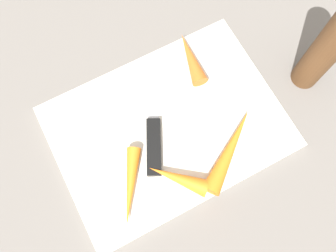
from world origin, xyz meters
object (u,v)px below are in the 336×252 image
object	(u,v)px
carrot_long	(130,186)
knife	(154,139)
carrot_shortest	(178,178)
cutting_board	(168,127)
carrot_longest	(230,149)
carrot_short	(191,58)
pepper_grinder	(326,51)

from	to	relation	value
carrot_long	knife	bearing A→B (deg)	159.57
carrot_shortest	carrot_long	world-z (taller)	carrot_shortest
cutting_board	carrot_long	size ratio (longest dim) A/B	3.09
carrot_longest	carrot_short	bearing A→B (deg)	47.07
knife	carrot_longest	world-z (taller)	carrot_longest
carrot_shortest	carrot_longest	xyz separation A→B (m)	(-0.09, -0.00, 0.00)
knife	carrot_longest	bearing A→B (deg)	-100.90
pepper_grinder	carrot_long	bearing A→B (deg)	5.51
cutting_board	carrot_long	bearing A→B (deg)	32.42
carrot_longest	pepper_grinder	size ratio (longest dim) A/B	0.80
carrot_shortest	carrot_short	size ratio (longest dim) A/B	0.97
cutting_board	carrot_short	distance (m)	0.12
cutting_board	carrot_long	xyz separation A→B (m)	(0.10, 0.06, 0.02)
cutting_board	carrot_longest	size ratio (longest dim) A/B	2.51
carrot_long	carrot_longest	world-z (taller)	carrot_longest
cutting_board	carrot_longest	xyz separation A→B (m)	(-0.06, 0.08, 0.02)
carrot_shortest	carrot_short	distance (m)	0.20
carrot_short	carrot_long	xyz separation A→B (m)	(0.18, 0.14, -0.00)
knife	carrot_short	xyz separation A→B (m)	(-0.12, -0.09, 0.01)
carrot_shortest	carrot_longest	bearing A→B (deg)	-131.18
pepper_grinder	cutting_board	bearing A→B (deg)	-6.31
knife	pepper_grinder	world-z (taller)	pepper_grinder
pepper_grinder	carrot_short	bearing A→B (deg)	-34.57
knife	carrot_shortest	xyz separation A→B (m)	(-0.00, 0.07, 0.01)
cutting_board	carrot_shortest	distance (m)	0.09
carrot_long	carrot_short	bearing A→B (deg)	159.77
carrot_long	pepper_grinder	distance (m)	0.35
knife	carrot_shortest	size ratio (longest dim) A/B	2.06
cutting_board	carrot_short	size ratio (longest dim) A/B	3.83
cutting_board	pepper_grinder	distance (m)	0.26
cutting_board	carrot_short	bearing A→B (deg)	-136.25
carrot_shortest	cutting_board	bearing A→B (deg)	-60.25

